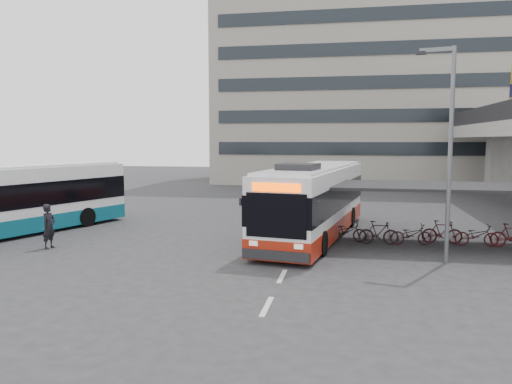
% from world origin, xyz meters
% --- Properties ---
extents(ground, '(120.00, 120.00, 0.00)m').
position_xyz_m(ground, '(0.00, 0.00, 0.00)').
color(ground, '#28282B').
rests_on(ground, ground).
extents(bike_shelter, '(10.00, 4.00, 2.54)m').
position_xyz_m(bike_shelter, '(8.50, 3.00, 1.36)').
color(bike_shelter, '#595B60').
rests_on(bike_shelter, ground).
extents(office_block, '(30.00, 15.00, 25.00)m').
position_xyz_m(office_block, '(6.00, 36.00, 12.50)').
color(office_block, gray).
rests_on(office_block, ground).
extents(road_markings, '(0.15, 7.60, 0.01)m').
position_xyz_m(road_markings, '(2.50, -3.00, 0.01)').
color(road_markings, beige).
rests_on(road_markings, ground).
extents(bus_main, '(4.34, 11.99, 3.47)m').
position_xyz_m(bus_main, '(3.03, 3.95, 1.61)').
color(bus_main, white).
rests_on(bus_main, ground).
extents(bus_teal, '(6.29, 11.88, 3.46)m').
position_xyz_m(bus_teal, '(-10.76, 1.68, 1.61)').
color(bus_teal, white).
rests_on(bus_teal, ground).
extents(pedestrian, '(0.49, 0.70, 1.82)m').
position_xyz_m(pedestrian, '(-7.38, -0.62, 0.91)').
color(pedestrian, black).
rests_on(pedestrian, ground).
extents(lamp_post, '(1.33, 0.42, 7.62)m').
position_xyz_m(lamp_post, '(7.94, -0.18, 4.34)').
color(lamp_post, '#595B60').
rests_on(lamp_post, ground).
extents(sign_totem_mid, '(0.48, 0.28, 2.27)m').
position_xyz_m(sign_totem_mid, '(-11.72, 3.99, 1.18)').
color(sign_totem_mid, '#AB0A14').
rests_on(sign_totem_mid, ground).
extents(sign_totem_north, '(0.59, 0.32, 2.76)m').
position_xyz_m(sign_totem_north, '(-13.81, 6.15, 1.42)').
color(sign_totem_north, '#AB0A14').
rests_on(sign_totem_north, ground).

